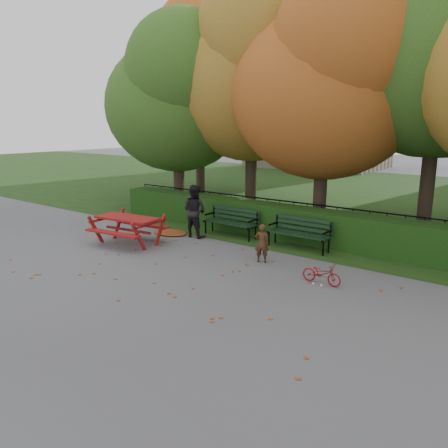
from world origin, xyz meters
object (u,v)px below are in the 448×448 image
Objects in this scene: bicycle at (322,274)px; tree_f at (202,75)px; tree_b at (257,69)px; child at (262,243)px; adult at (194,211)px; tree_a at (179,96)px; bench_right at (300,231)px; picnic_table at (128,223)px; bench_left at (232,220)px; tree_c at (332,79)px.

tree_f is at bearing 52.78° from bicycle.
child is (3.36, -4.77, -4.90)m from tree_b.
tree_a is at bearing -44.78° from adult.
bench_right is at bearing -33.92° from tree_f.
bench_right is at bearing -169.45° from adult.
adult is (1.00, 1.83, 0.19)m from picnic_table.
tree_a is 5.47m from adult.
bicycle is (9.95, -7.78, -5.45)m from tree_f.
picnic_table is at bearing -125.33° from bench_left.
tree_b is 4.23× the size of picnic_table.
tree_f is 5.10× the size of bench_right.
bench_right is 0.87× the size of picnic_table.
tree_f reaches higher than tree_c.
tree_b is at bearing -27.99° from tree_f.
tree_b is 5.32m from tree_f.
tree_f reaches higher than adult.
tree_c is 7.98× the size of child.
bicycle is (8.01, -4.12, -4.28)m from tree_a.
adult is at bearing -38.56° from child.
bench_right is at bearing -40.67° from tree_b.
bench_left is 1.00× the size of bench_right.
bench_right is 3.38m from adult.
adult is at bearing 74.64° from bicycle.
tree_f is 9.56m from bench_left.
bench_left is at bearing -140.50° from adult.
tree_a is at bearing -156.95° from tree_b.
tree_a is 4.16× the size of bench_right.
tree_f is (-7.97, 3.28, 0.87)m from tree_c.
tree_b is 4.88× the size of bench_right.
tree_c is 0.87× the size of tree_f.
tree_b is (2.74, 1.17, 0.88)m from tree_a.
bicycle is (1.91, -0.52, -0.26)m from child.
bench_right is (6.29, -1.88, -4.00)m from tree_a.
bicycle is (1.72, -2.25, -0.28)m from bench_right.
tree_f is 5.55× the size of adult.
bench_left is 2.80m from child.
adult is at bearing -166.23° from bench_right.
tree_f is 5.10× the size of bench_left.
bicycle is at bearing -27.25° from tree_a.
tree_a is 3.11m from tree_b.
child is at bearing -42.06° from tree_f.
picnic_table is (3.97, -8.17, -5.06)m from tree_f.
tree_f is at bearing 157.65° from tree_c.
tree_a is 8.18× the size of bicycle.
tree_a is at bearing -176.35° from tree_c.
child is (0.08, -3.98, -4.32)m from tree_c.
adult is (-3.27, -0.80, 0.31)m from bench_right.
tree_b is at bearing 23.05° from tree_a.
child reaches higher than bench_right.
tree_f is at bearing 136.49° from bench_left.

